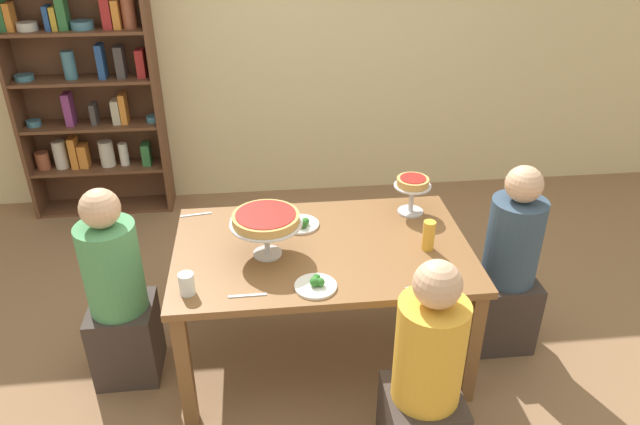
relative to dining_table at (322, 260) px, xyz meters
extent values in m
plane|color=#846042|center=(0.00, 0.00, -0.65)|extent=(12.00, 12.00, 0.00)
cube|color=beige|center=(0.00, 2.20, 0.75)|extent=(8.00, 0.12, 2.80)
cube|color=brown|center=(0.00, 0.00, 0.07)|extent=(1.57, 1.00, 0.04)
cube|color=brown|center=(-0.72, -0.44, -0.30)|extent=(0.07, 0.07, 0.70)
cube|color=brown|center=(0.72, -0.44, -0.30)|extent=(0.07, 0.07, 0.70)
cube|color=brown|center=(-0.72, 0.44, -0.30)|extent=(0.07, 0.07, 0.70)
cube|color=brown|center=(0.72, 0.44, -0.30)|extent=(0.07, 0.07, 0.70)
cube|color=brown|center=(-2.15, 1.98, 0.45)|extent=(0.03, 0.30, 2.20)
cube|color=brown|center=(-1.08, 1.98, 0.45)|extent=(0.03, 0.30, 2.20)
cube|color=brown|center=(-1.61, 2.12, 0.45)|extent=(1.10, 0.02, 2.20)
cube|color=brown|center=(-1.61, 1.98, -0.64)|extent=(1.04, 0.28, 0.02)
cube|color=brown|center=(-1.61, 1.98, -0.27)|extent=(1.04, 0.28, 0.02)
cube|color=brown|center=(-1.61, 1.98, 0.09)|extent=(1.04, 0.28, 0.02)
cube|color=brown|center=(-1.61, 1.98, 0.46)|extent=(1.04, 0.28, 0.02)
cube|color=brown|center=(-1.61, 1.98, 0.83)|extent=(1.04, 0.28, 0.02)
cylinder|color=brown|center=(-2.06, 1.98, -0.19)|extent=(0.11, 0.11, 0.14)
cylinder|color=beige|center=(-1.91, 1.98, -0.15)|extent=(0.11, 0.11, 0.23)
cube|color=orange|center=(-1.80, 1.98, -0.13)|extent=(0.05, 0.13, 0.26)
cube|color=orange|center=(-1.73, 1.98, -0.17)|extent=(0.07, 0.11, 0.19)
cylinder|color=beige|center=(-1.55, 1.98, -0.16)|extent=(0.12, 0.12, 0.21)
cylinder|color=silver|center=(-1.41, 1.98, -0.17)|extent=(0.07, 0.07, 0.19)
cube|color=#2D6B38|center=(-1.23, 1.98, -0.17)|extent=(0.07, 0.13, 0.18)
cylinder|color=#3D7084|center=(-2.06, 1.98, 0.13)|extent=(0.11, 0.11, 0.05)
cube|color=#7A3370|center=(-1.77, 1.98, 0.23)|extent=(0.06, 0.13, 0.25)
cube|color=#3D3838|center=(-1.58, 1.98, 0.19)|extent=(0.04, 0.13, 0.17)
cube|color=#B2A88E|center=(-1.41, 1.98, 0.20)|extent=(0.06, 0.13, 0.19)
cube|color=orange|center=(-1.35, 1.98, 0.22)|extent=(0.05, 0.13, 0.24)
cylinder|color=#3D7084|center=(-1.14, 1.98, 0.13)|extent=(0.11, 0.11, 0.05)
cylinder|color=#3D7084|center=(-2.04, 1.98, 0.49)|extent=(0.14, 0.14, 0.04)
cylinder|color=#3D7084|center=(-1.70, 1.98, 0.58)|extent=(0.10, 0.10, 0.21)
cube|color=navy|center=(-1.46, 1.98, 0.60)|extent=(0.05, 0.13, 0.25)
cube|color=#3D3838|center=(-1.32, 1.98, 0.59)|extent=(0.06, 0.13, 0.24)
cube|color=maroon|center=(-1.17, 1.98, 0.58)|extent=(0.06, 0.13, 0.21)
cube|color=#2D6B38|center=(-2.09, 1.98, 0.95)|extent=(0.05, 0.13, 0.22)
cube|color=orange|center=(-2.04, 1.98, 0.93)|extent=(0.05, 0.12, 0.20)
cylinder|color=beige|center=(-1.94, 1.98, 0.87)|extent=(0.15, 0.15, 0.06)
cube|color=navy|center=(-1.78, 1.98, 0.92)|extent=(0.04, 0.13, 0.17)
cube|color=#B7932D|center=(-1.73, 1.98, 0.92)|extent=(0.04, 0.13, 0.16)
cube|color=#2D6B38|center=(-1.67, 1.98, 0.96)|extent=(0.06, 0.13, 0.24)
cylinder|color=#3D7084|center=(-1.55, 1.98, 0.87)|extent=(0.17, 0.17, 0.06)
cube|color=maroon|center=(-1.36, 1.98, 0.95)|extent=(0.07, 0.13, 0.23)
cube|color=orange|center=(-1.29, 1.98, 0.94)|extent=(0.05, 0.13, 0.20)
cylinder|color=brown|center=(-1.20, 1.98, 0.96)|extent=(0.10, 0.10, 0.24)
cylinder|color=gold|center=(0.36, -0.81, 0.05)|extent=(0.30, 0.30, 0.50)
sphere|color=tan|center=(0.36, -0.81, 0.40)|extent=(0.20, 0.20, 0.20)
cube|color=#382D28|center=(1.07, 0.00, -0.43)|extent=(0.34, 0.34, 0.45)
cylinder|color=#33475B|center=(1.07, 0.00, 0.05)|extent=(0.30, 0.30, 0.50)
sphere|color=tan|center=(1.07, 0.00, 0.40)|extent=(0.20, 0.20, 0.20)
cube|color=#382D28|center=(-1.09, -0.03, -0.43)|extent=(0.34, 0.34, 0.45)
cylinder|color=#4C935B|center=(-1.09, -0.03, 0.05)|extent=(0.30, 0.30, 0.50)
sphere|color=tan|center=(-1.09, -0.03, 0.40)|extent=(0.20, 0.20, 0.20)
cylinder|color=silver|center=(-0.29, -0.05, 0.09)|extent=(0.15, 0.15, 0.01)
cylinder|color=silver|center=(-0.29, -0.05, 0.18)|extent=(0.03, 0.03, 0.17)
cylinder|color=silver|center=(-0.29, -0.05, 0.27)|extent=(0.37, 0.37, 0.01)
cylinder|color=tan|center=(-0.29, -0.05, 0.30)|extent=(0.34, 0.34, 0.04)
cylinder|color=maroon|center=(-0.29, -0.05, 0.33)|extent=(0.31, 0.31, 0.00)
cylinder|color=silver|center=(0.56, 0.31, 0.09)|extent=(0.15, 0.15, 0.01)
cylinder|color=silver|center=(0.56, 0.31, 0.18)|extent=(0.03, 0.03, 0.16)
cylinder|color=silver|center=(0.56, 0.31, 0.26)|extent=(0.21, 0.21, 0.01)
cylinder|color=tan|center=(0.56, 0.31, 0.29)|extent=(0.18, 0.18, 0.04)
cylinder|color=maroon|center=(0.56, 0.31, 0.31)|extent=(0.15, 0.15, 0.00)
cylinder|color=white|center=(-0.10, 0.23, 0.09)|extent=(0.22, 0.22, 0.01)
sphere|color=#2D7028|center=(-0.07, 0.21, 0.12)|extent=(0.04, 0.04, 0.04)
sphere|color=#2D7028|center=(-0.15, 0.25, 0.12)|extent=(0.04, 0.04, 0.04)
sphere|color=#2D7028|center=(-0.09, 0.18, 0.13)|extent=(0.05, 0.05, 0.05)
cylinder|color=white|center=(-0.07, -0.36, 0.09)|extent=(0.20, 0.20, 0.01)
sphere|color=#2D7028|center=(-0.08, -0.37, 0.12)|extent=(0.05, 0.05, 0.05)
sphere|color=#2D7028|center=(-0.05, -0.37, 0.12)|extent=(0.04, 0.04, 0.04)
sphere|color=#2D7028|center=(-0.08, -0.35, 0.12)|extent=(0.04, 0.04, 0.04)
sphere|color=#2D7028|center=(-0.06, -0.33, 0.12)|extent=(0.04, 0.04, 0.04)
cylinder|color=gold|center=(0.55, -0.09, 0.17)|extent=(0.07, 0.07, 0.16)
cylinder|color=white|center=(-0.68, -0.34, 0.14)|extent=(0.07, 0.07, 0.11)
cube|color=silver|center=(-0.69, 0.42, 0.09)|extent=(0.18, 0.04, 0.00)
cube|color=silver|center=(-0.40, -0.39, 0.09)|extent=(0.18, 0.02, 0.00)
cube|color=silver|center=(-0.41, 0.36, 0.09)|extent=(0.18, 0.04, 0.00)
cube|color=silver|center=(0.44, -0.41, 0.09)|extent=(0.18, 0.04, 0.00)
camera|label=1|loc=(-0.31, -2.65, 1.78)|focal=33.27mm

